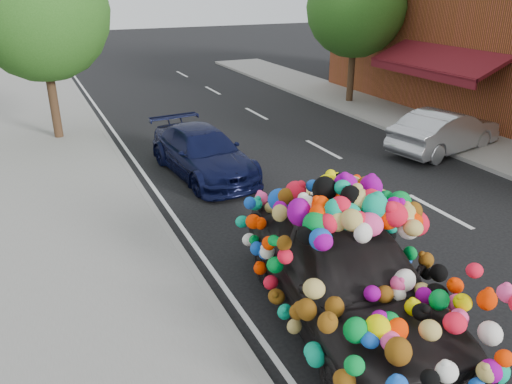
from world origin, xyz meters
The scene contains 10 objects.
ground centered at (0.00, 0.00, 0.00)m, with size 100.00×100.00×0.00m, color black.
sidewalk centered at (-4.30, 0.00, 0.06)m, with size 4.00×60.00×0.12m, color gray.
kerb centered at (-2.35, 0.00, 0.07)m, with size 0.15×60.00×0.13m, color gray.
footpath_far centered at (8.20, 3.00, 0.06)m, with size 3.00×40.00×0.12m, color gray.
lane_markings centered at (3.60, 0.00, 0.01)m, with size 6.00×50.00×0.01m, color silver, non-canonical shape.
tree_near_sidewalk centered at (-3.80, 9.50, 4.02)m, with size 4.20×4.20×6.13m.
tree_far_b centered at (8.00, 10.00, 3.89)m, with size 4.00×4.00×5.90m.
plush_art_car centered at (-0.62, -2.35, 1.18)m, with size 2.96×5.29×2.30m.
navy_sedan centered at (-0.51, 4.50, 0.62)m, with size 1.74×4.29×1.24m, color black.
silver_hatchback centered at (6.82, 3.28, 0.65)m, with size 1.37×3.94×1.30m, color #A1A2A7.
Camera 1 is at (-4.53, -7.63, 4.86)m, focal length 35.00 mm.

